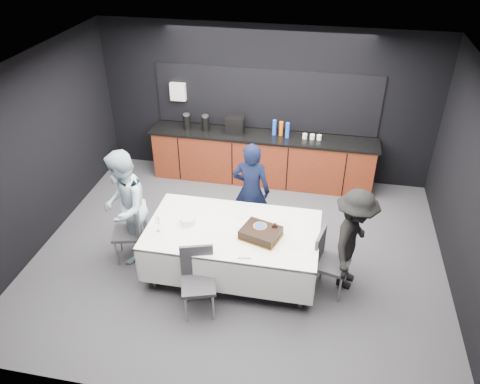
% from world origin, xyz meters
% --- Properties ---
extents(ground, '(6.00, 6.00, 0.00)m').
position_xyz_m(ground, '(0.00, 0.00, 0.00)').
color(ground, '#424247').
rests_on(ground, ground).
extents(room_shell, '(6.04, 5.04, 2.82)m').
position_xyz_m(room_shell, '(0.00, 0.00, 1.86)').
color(room_shell, white).
rests_on(room_shell, ground).
extents(kitchenette, '(4.10, 0.64, 2.05)m').
position_xyz_m(kitchenette, '(-0.02, 2.22, 0.54)').
color(kitchenette, '#5C1E0E').
rests_on(kitchenette, ground).
extents(party_table, '(2.32, 1.32, 0.78)m').
position_xyz_m(party_table, '(0.00, -0.40, 0.64)').
color(party_table, '#99999E').
rests_on(party_table, ground).
extents(cake_assembly, '(0.62, 0.56, 0.16)m').
position_xyz_m(cake_assembly, '(0.40, -0.50, 0.84)').
color(cake_assembly, '#EEB946').
rests_on(cake_assembly, party_table).
extents(plate_stack, '(0.21, 0.21, 0.10)m').
position_xyz_m(plate_stack, '(-0.63, -0.40, 0.83)').
color(plate_stack, white).
rests_on(plate_stack, party_table).
extents(loose_plate_near, '(0.21, 0.21, 0.01)m').
position_xyz_m(loose_plate_near, '(-0.43, -0.83, 0.78)').
color(loose_plate_near, white).
rests_on(loose_plate_near, party_table).
extents(loose_plate_right_a, '(0.22, 0.22, 0.01)m').
position_xyz_m(loose_plate_right_a, '(0.68, -0.17, 0.78)').
color(loose_plate_right_a, white).
rests_on(loose_plate_right_a, party_table).
extents(loose_plate_right_b, '(0.20, 0.20, 0.01)m').
position_xyz_m(loose_plate_right_b, '(0.85, -0.60, 0.78)').
color(loose_plate_right_b, white).
rests_on(loose_plate_right_b, party_table).
extents(loose_plate_far, '(0.19, 0.19, 0.01)m').
position_xyz_m(loose_plate_far, '(0.06, -0.06, 0.78)').
color(loose_plate_far, white).
rests_on(loose_plate_far, party_table).
extents(fork_pile, '(0.19, 0.13, 0.03)m').
position_xyz_m(fork_pile, '(0.26, -0.93, 0.79)').
color(fork_pile, white).
rests_on(fork_pile, party_table).
extents(champagne_flute, '(0.06, 0.06, 0.22)m').
position_xyz_m(champagne_flute, '(-0.97, -0.64, 0.94)').
color(champagne_flute, white).
rests_on(champagne_flute, party_table).
extents(chair_left, '(0.51, 0.51, 0.92)m').
position_xyz_m(chair_left, '(-1.48, -0.35, 0.53)').
color(chair_left, '#323237').
rests_on(chair_left, ground).
extents(chair_right, '(0.51, 0.51, 0.92)m').
position_xyz_m(chair_right, '(1.28, -0.47, 0.53)').
color(chair_right, '#323237').
rests_on(chair_right, ground).
extents(chair_near, '(0.53, 0.53, 0.92)m').
position_xyz_m(chair_near, '(-0.30, -1.13, 0.53)').
color(chair_near, '#323237').
rests_on(chair_near, ground).
extents(person_center, '(0.60, 0.41, 1.59)m').
position_xyz_m(person_center, '(0.08, 0.55, 0.79)').
color(person_center, black).
rests_on(person_center, ground).
extents(person_left, '(0.82, 0.96, 1.72)m').
position_xyz_m(person_left, '(-1.58, -0.32, 0.86)').
color(person_left, '#A2BCCC').
rests_on(person_left, ground).
extents(person_right, '(0.79, 1.08, 1.49)m').
position_xyz_m(person_right, '(1.59, -0.30, 0.75)').
color(person_right, black).
rests_on(person_right, ground).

